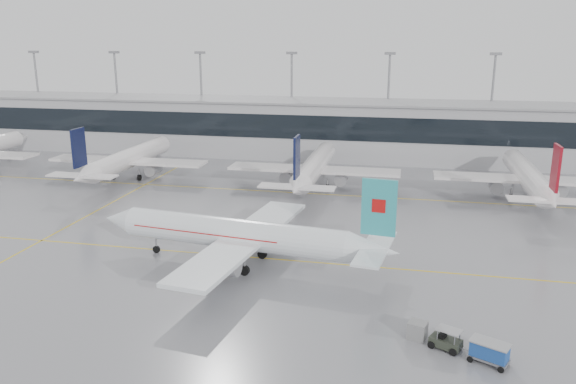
% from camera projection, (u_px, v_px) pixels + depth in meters
% --- Properties ---
extents(ground, '(320.00, 320.00, 0.00)m').
position_uv_depth(ground, '(267.00, 258.00, 66.37)').
color(ground, gray).
rests_on(ground, ground).
extents(taxi_line_main, '(120.00, 0.25, 0.01)m').
position_uv_depth(taxi_line_main, '(267.00, 258.00, 66.37)').
color(taxi_line_main, gold).
rests_on(taxi_line_main, ground).
extents(taxi_line_north, '(120.00, 0.25, 0.01)m').
position_uv_depth(taxi_line_north, '(310.00, 193.00, 94.71)').
color(taxi_line_north, gold).
rests_on(taxi_line_north, ground).
extents(taxi_line_cross, '(0.25, 60.00, 0.01)m').
position_uv_depth(taxi_line_cross, '(102.00, 208.00, 86.54)').
color(taxi_line_cross, gold).
rests_on(taxi_line_cross, ground).
extents(terminal, '(180.00, 15.00, 12.00)m').
position_uv_depth(terminal, '(335.00, 130.00, 123.38)').
color(terminal, '#A5A5A9').
rests_on(terminal, ground).
extents(terminal_glass, '(180.00, 0.20, 5.00)m').
position_uv_depth(terminal_glass, '(331.00, 128.00, 115.86)').
color(terminal_glass, black).
rests_on(terminal_glass, ground).
extents(terminal_roof, '(182.00, 16.00, 0.40)m').
position_uv_depth(terminal_roof, '(336.00, 102.00, 121.77)').
color(terminal_roof, gray).
rests_on(terminal_roof, ground).
extents(light_masts, '(156.40, 1.00, 22.60)m').
position_uv_depth(light_masts, '(339.00, 94.00, 127.14)').
color(light_masts, gray).
rests_on(light_masts, ground).
extents(air_canada_jet, '(36.38, 29.26, 11.41)m').
position_uv_depth(air_canada_jet, '(243.00, 235.00, 63.48)').
color(air_canada_jet, white).
rests_on(air_canada_jet, ground).
extents(parked_jet_b, '(29.64, 36.96, 11.72)m').
position_uv_depth(parked_jet_b, '(128.00, 159.00, 104.23)').
color(parked_jet_b, white).
rests_on(parked_jet_b, ground).
extents(parked_jet_c, '(29.64, 36.96, 11.72)m').
position_uv_depth(parked_jet_c, '(314.00, 167.00, 97.23)').
color(parked_jet_c, white).
rests_on(parked_jet_c, ground).
extents(parked_jet_d, '(29.64, 36.96, 11.72)m').
position_uv_depth(parked_jet_d, '(528.00, 177.00, 90.23)').
color(parked_jet_d, white).
rests_on(parked_jet_d, ground).
extents(baggage_tug, '(3.76, 2.51, 1.84)m').
position_uv_depth(baggage_tug, '(446.00, 342.00, 46.75)').
color(baggage_tug, '#2B3026').
rests_on(baggage_tug, ground).
extents(baggage_cart, '(3.43, 2.80, 1.87)m').
position_uv_depth(baggage_cart, '(489.00, 351.00, 44.52)').
color(baggage_cart, gray).
rests_on(baggage_cart, ground).
extents(gse_unit, '(1.88, 1.80, 1.53)m').
position_uv_depth(gse_unit, '(417.00, 330.00, 48.38)').
color(gse_unit, gray).
rests_on(gse_unit, ground).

